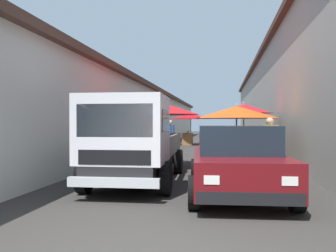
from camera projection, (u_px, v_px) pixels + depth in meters
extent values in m
plane|color=#33302D|center=(204.00, 153.00, 16.90)|extent=(90.00, 90.00, 0.00)
cube|color=beige|center=(95.00, 119.00, 20.20)|extent=(49.50, 7.00, 3.51)
cube|color=#4C3328|center=(95.00, 88.00, 20.18)|extent=(49.80, 7.50, 0.24)
cube|color=#A39E93|center=(331.00, 100.00, 18.01)|extent=(49.50, 7.00, 5.54)
cube|color=#4C3328|center=(331.00, 47.00, 17.98)|extent=(49.80, 7.50, 0.24)
cylinder|color=#9E9EA3|center=(236.00, 137.00, 11.17)|extent=(0.06, 0.06, 2.08)
cone|color=#D84C14|center=(237.00, 112.00, 11.17)|extent=(2.77, 2.77, 0.42)
sphere|color=#9E9EA3|center=(237.00, 105.00, 11.16)|extent=(0.07, 0.07, 0.07)
cube|color=olive|center=(229.00, 155.00, 11.41)|extent=(0.76, 0.77, 0.84)
sphere|color=orange|center=(222.00, 141.00, 11.39)|extent=(0.09, 0.09, 0.09)
sphere|color=orange|center=(228.00, 141.00, 11.29)|extent=(0.09, 0.09, 0.09)
sphere|color=orange|center=(225.00, 141.00, 11.56)|extent=(0.09, 0.09, 0.09)
sphere|color=orange|center=(236.00, 141.00, 11.44)|extent=(0.09, 0.09, 0.09)
sphere|color=orange|center=(229.00, 139.00, 11.55)|extent=(0.09, 0.09, 0.09)
cylinder|color=#9E9EA3|center=(159.00, 135.00, 11.11)|extent=(0.06, 0.06, 2.22)
cone|color=red|center=(159.00, 108.00, 11.10)|extent=(2.71, 2.71, 0.43)
sphere|color=#9E9EA3|center=(159.00, 100.00, 11.10)|extent=(0.07, 0.07, 0.07)
cube|color=olive|center=(157.00, 157.00, 11.09)|extent=(0.72, 0.74, 0.72)
sphere|color=orange|center=(150.00, 145.00, 11.20)|extent=(0.09, 0.09, 0.09)
sphere|color=orange|center=(153.00, 145.00, 11.15)|extent=(0.09, 0.09, 0.09)
sphere|color=orange|center=(159.00, 144.00, 11.12)|extent=(0.09, 0.09, 0.09)
sphere|color=orange|center=(155.00, 145.00, 11.18)|extent=(0.09, 0.09, 0.09)
sphere|color=orange|center=(155.00, 145.00, 10.98)|extent=(0.09, 0.09, 0.09)
cylinder|color=#9E9EA3|center=(244.00, 132.00, 13.91)|extent=(0.06, 0.06, 2.31)
cone|color=red|center=(244.00, 109.00, 13.91)|extent=(2.41, 2.41, 0.39)
sphere|color=#9E9EA3|center=(244.00, 103.00, 13.90)|extent=(0.07, 0.07, 0.07)
cube|color=#9E7547|center=(248.00, 150.00, 13.75)|extent=(0.97, 0.73, 0.82)
sphere|color=orange|center=(249.00, 139.00, 13.55)|extent=(0.09, 0.09, 0.09)
sphere|color=orange|center=(245.00, 138.00, 13.98)|extent=(0.09, 0.09, 0.09)
sphere|color=orange|center=(242.00, 138.00, 13.97)|extent=(0.09, 0.09, 0.09)
sphere|color=orange|center=(247.00, 139.00, 13.71)|extent=(0.09, 0.09, 0.09)
sphere|color=orange|center=(245.00, 137.00, 13.99)|extent=(0.09, 0.09, 0.09)
cylinder|color=#9E9EA3|center=(191.00, 129.00, 22.72)|extent=(0.06, 0.06, 2.16)
cone|color=red|center=(191.00, 116.00, 22.71)|extent=(2.73, 2.73, 0.36)
sphere|color=#9E9EA3|center=(191.00, 113.00, 22.71)|extent=(0.07, 0.07, 0.07)
cube|color=olive|center=(188.00, 139.00, 22.82)|extent=(0.88, 0.65, 0.82)
sphere|color=orange|center=(188.00, 132.00, 22.94)|extent=(0.09, 0.09, 0.09)
sphere|color=orange|center=(187.00, 132.00, 22.79)|extent=(0.09, 0.09, 0.09)
sphere|color=orange|center=(188.00, 132.00, 22.87)|extent=(0.09, 0.09, 0.09)
sphere|color=orange|center=(188.00, 132.00, 23.01)|extent=(0.09, 0.09, 0.09)
cube|color=#600F14|center=(236.00, 167.00, 6.99)|extent=(4.02, 2.00, 0.64)
cube|color=#19232D|center=(235.00, 139.00, 7.14)|extent=(2.45, 1.68, 0.56)
cube|color=black|center=(250.00, 198.00, 5.09)|extent=(0.22, 1.65, 0.20)
cube|color=silver|center=(289.00, 181.00, 5.02)|extent=(0.08, 0.24, 0.14)
cube|color=silver|center=(212.00, 180.00, 5.12)|extent=(0.08, 0.24, 0.14)
cylinder|color=black|center=(296.00, 195.00, 5.60)|extent=(0.61, 0.24, 0.60)
cylinder|color=black|center=(194.00, 193.00, 5.75)|extent=(0.61, 0.24, 0.60)
cylinder|color=black|center=(265.00, 172.00, 8.24)|extent=(0.61, 0.24, 0.60)
cylinder|color=black|center=(195.00, 171.00, 8.39)|extent=(0.61, 0.24, 0.60)
cube|color=black|center=(140.00, 162.00, 8.62)|extent=(4.86, 1.68, 0.36)
cube|color=silver|center=(124.00, 129.00, 6.99)|extent=(1.61, 1.82, 1.40)
cube|color=#19232D|center=(115.00, 120.00, 6.26)|extent=(0.13, 1.47, 0.63)
cube|color=#19232D|center=(124.00, 121.00, 6.99)|extent=(1.12, 1.82, 0.45)
cube|color=black|center=(114.00, 157.00, 6.25)|extent=(0.12, 1.40, 0.28)
cube|color=silver|center=(113.00, 182.00, 6.18)|extent=(0.20, 1.75, 0.18)
cube|color=gray|center=(175.00, 144.00, 9.33)|extent=(3.16, 0.20, 0.50)
cube|color=gray|center=(118.00, 143.00, 9.52)|extent=(3.16, 0.20, 0.50)
cube|color=gray|center=(154.00, 141.00, 10.97)|extent=(0.13, 1.65, 0.50)
cylinder|color=black|center=(166.00, 178.00, 6.90)|extent=(0.73, 0.25, 0.72)
cylinder|color=black|center=(84.00, 177.00, 7.10)|extent=(0.73, 0.25, 0.72)
cylinder|color=black|center=(178.00, 161.00, 9.95)|extent=(0.73, 0.25, 0.72)
cylinder|color=black|center=(121.00, 161.00, 10.15)|extent=(0.73, 0.25, 0.72)
cylinder|color=navy|center=(272.00, 161.00, 9.59)|extent=(0.14, 0.14, 0.82)
cylinder|color=navy|center=(268.00, 160.00, 9.74)|extent=(0.14, 0.14, 0.82)
cube|color=#D8C666|center=(270.00, 136.00, 9.66)|extent=(0.50, 0.45, 0.62)
sphere|color=tan|center=(270.00, 121.00, 9.66)|extent=(0.23, 0.23, 0.23)
cylinder|color=#D8C666|center=(277.00, 135.00, 9.40)|extent=(0.08, 0.08, 0.56)
cylinder|color=#D8C666|center=(263.00, 135.00, 9.92)|extent=(0.08, 0.08, 0.56)
cylinder|color=navy|center=(169.00, 147.00, 15.01)|extent=(0.14, 0.14, 0.81)
cylinder|color=navy|center=(171.00, 148.00, 14.86)|extent=(0.14, 0.14, 0.81)
cube|color=#33518C|center=(170.00, 132.00, 14.93)|extent=(0.50, 0.44, 0.61)
sphere|color=tan|center=(170.00, 122.00, 14.92)|extent=(0.22, 0.22, 0.22)
cylinder|color=#33518C|center=(167.00, 131.00, 15.18)|extent=(0.08, 0.08, 0.55)
cylinder|color=#33518C|center=(173.00, 131.00, 14.67)|extent=(0.08, 0.08, 0.55)
cylinder|color=black|center=(130.00, 157.00, 12.51)|extent=(0.45, 0.15, 0.44)
cylinder|color=black|center=(125.00, 161.00, 11.26)|extent=(0.45, 0.17, 0.44)
cube|color=black|center=(127.00, 158.00, 11.83)|extent=(0.93, 0.40, 0.08)
ellipsoid|color=black|center=(126.00, 148.00, 11.53)|extent=(0.59, 0.33, 0.20)
cube|color=black|center=(130.00, 145.00, 12.45)|extent=(0.18, 0.34, 0.56)
cylinder|color=silver|center=(130.00, 143.00, 12.38)|extent=(0.28, 0.10, 0.68)
cylinder|color=black|center=(129.00, 134.00, 12.30)|extent=(0.55, 0.11, 0.04)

